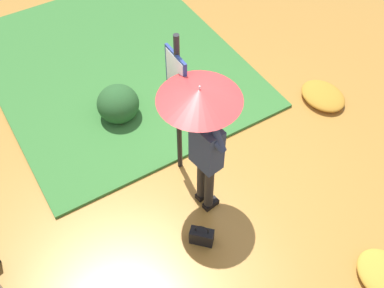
# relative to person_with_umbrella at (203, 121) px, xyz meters

# --- Properties ---
(ground_plane) EXTENTS (18.00, 18.00, 0.00)m
(ground_plane) POSITION_rel_person_with_umbrella_xyz_m (0.21, -0.23, -1.55)
(ground_plane) COLOR #B27A33
(grass_verge) EXTENTS (4.80, 4.00, 0.05)m
(grass_verge) POSITION_rel_person_with_umbrella_xyz_m (3.12, -0.18, -1.53)
(grass_verge) COLOR #387533
(grass_verge) RESTS_ON ground_plane
(person_with_umbrella) EXTENTS (0.96, 0.96, 2.04)m
(person_with_umbrella) POSITION_rel_person_with_umbrella_xyz_m (0.00, 0.00, 0.00)
(person_with_umbrella) COLOR #2D2823
(person_with_umbrella) RESTS_ON ground_plane
(info_sign_post) EXTENTS (0.44, 0.07, 2.30)m
(info_sign_post) POSITION_rel_person_with_umbrella_xyz_m (0.64, -0.04, -0.11)
(info_sign_post) COLOR black
(info_sign_post) RESTS_ON ground_plane
(handbag) EXTENTS (0.31, 0.31, 0.37)m
(handbag) POSITION_rel_person_with_umbrella_xyz_m (-0.56, 0.34, -1.42)
(handbag) COLOR black
(handbag) RESTS_ON ground_plane
(shrub_cluster) EXTENTS (0.71, 0.65, 0.58)m
(shrub_cluster) POSITION_rel_person_with_umbrella_xyz_m (2.00, 0.25, -1.28)
(shrub_cluster) COLOR #285628
(shrub_cluster) RESTS_ON ground_plane
(leaf_pile_far_path) EXTENTS (0.78, 0.62, 0.17)m
(leaf_pile_far_path) POSITION_rel_person_with_umbrella_xyz_m (0.59, -2.71, -1.47)
(leaf_pile_far_path) COLOR #C68428
(leaf_pile_far_path) RESTS_ON ground_plane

